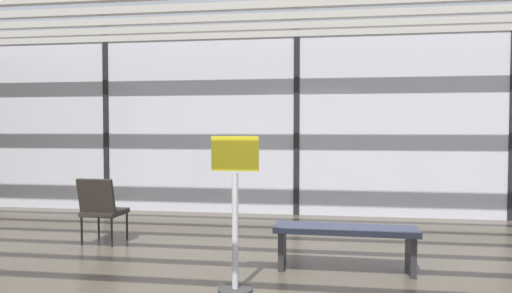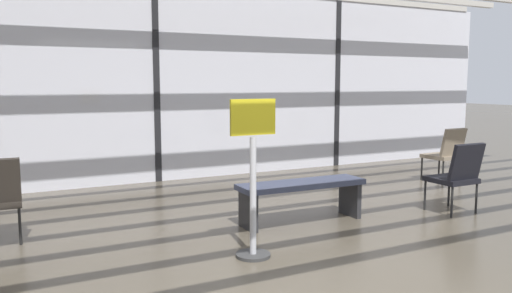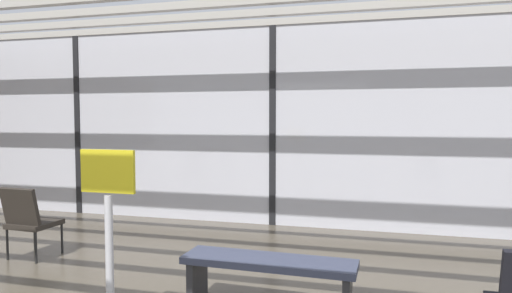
{
  "view_description": "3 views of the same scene",
  "coord_description": "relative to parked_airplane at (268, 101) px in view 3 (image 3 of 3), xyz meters",
  "views": [
    {
      "loc": [
        0.49,
        -3.02,
        1.52
      ],
      "look_at": [
        -0.41,
        3.09,
        1.27
      ],
      "focal_mm": 33.07,
      "sensor_mm": 36.0,
      "label": 1
    },
    {
      "loc": [
        -2.43,
        -2.88,
        1.59
      ],
      "look_at": [
        1.5,
        4.64,
        0.53
      ],
      "focal_mm": 36.55,
      "sensor_mm": 36.0,
      "label": 2
    },
    {
      "loc": [
        1.62,
        -1.74,
        1.67
      ],
      "look_at": [
        -0.55,
        6.22,
        1.16
      ],
      "focal_mm": 32.17,
      "sensor_mm": 36.0,
      "label": 3
    }
  ],
  "objects": [
    {
      "name": "glass_curtain_wall",
      "position": [
        1.55,
        -5.94,
        -0.61
      ],
      "size": [
        14.0,
        0.08,
        3.09
      ],
      "primitive_type": "cube",
      "color": "silver",
      "rests_on": "ground"
    },
    {
      "name": "window_mullion_0",
      "position": [
        -1.95,
        -5.94,
        -0.61
      ],
      "size": [
        0.1,
        0.12,
        3.09
      ],
      "primitive_type": "cube",
      "color": "black",
      "rests_on": "ground"
    },
    {
      "name": "window_mullion_1",
      "position": [
        1.55,
        -5.94,
        -0.61
      ],
      "size": [
        0.1,
        0.12,
        3.09
      ],
      "primitive_type": "cube",
      "color": "black",
      "rests_on": "ground"
    },
    {
      "name": "parked_airplane",
      "position": [
        0.0,
        0.0,
        0.0
      ],
      "size": [
        14.46,
        4.3,
        4.3
      ],
      "color": "silver",
      "rests_on": "ground"
    },
    {
      "name": "lounge_chair_0",
      "position": [
        -0.84,
        -8.43,
        -1.66
      ],
      "size": [
        0.5,
        0.55,
        0.87
      ],
      "rotation": [
        0.0,
        0.0,
        3.09
      ],
      "color": "#28231E",
      "rests_on": "ground"
    },
    {
      "name": "waiting_bench",
      "position": [
        2.26,
        -9.13,
        -1.79
      ],
      "size": [
        1.51,
        0.44,
        0.47
      ],
      "rotation": [
        0.0,
        0.0,
        3.11
      ],
      "color": "#33384C",
      "rests_on": "ground"
    },
    {
      "name": "info_sign",
      "position": [
        1.23,
        -9.93,
        -1.47
      ],
      "size": [
        0.44,
        0.32,
        1.44
      ],
      "color": "#333333",
      "rests_on": "ground"
    }
  ]
}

